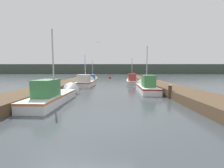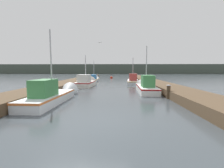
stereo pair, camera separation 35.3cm
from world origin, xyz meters
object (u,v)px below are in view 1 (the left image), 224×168
object	(u,v)px
mooring_piling_0	(170,92)
mooring_piling_1	(134,77)
fishing_boat_3	(132,80)
seagull_lead	(99,42)
fishing_boat_0	(57,94)
fishing_boat_4	(93,79)
channel_buoy	(110,78)
fishing_boat_1	(146,86)
mooring_piling_2	(146,81)
fishing_boat_2	(86,82)

from	to	relation	value
mooring_piling_0	mooring_piling_1	xyz separation A→B (m)	(-0.02, 18.27, 0.19)
fishing_boat_3	seagull_lead	size ratio (longest dim) A/B	10.63
fishing_boat_0	fishing_boat_4	xyz separation A→B (m)	(0.01, 16.96, -0.06)
mooring_piling_1	channel_buoy	world-z (taller)	mooring_piling_1
fishing_boat_3	seagull_lead	distance (m)	7.21
fishing_boat_1	mooring_piling_0	bearing A→B (deg)	-73.09
fishing_boat_4	mooring_piling_0	world-z (taller)	fishing_boat_4
seagull_lead	fishing_boat_0	bearing A→B (deg)	-114.55
mooring_piling_0	fishing_boat_0	bearing A→B (deg)	-173.63
mooring_piling_2	mooring_piling_0	bearing A→B (deg)	-91.28
channel_buoy	fishing_boat_1	bearing A→B (deg)	-79.32
mooring_piling_1	seagull_lead	size ratio (longest dim) A/B	2.37
fishing_boat_0	mooring_piling_0	xyz separation A→B (m)	(7.52, 0.84, 0.06)
fishing_boat_1	mooring_piling_0	xyz separation A→B (m)	(0.88, -3.44, 0.03)
fishing_boat_4	mooring_piling_2	distance (m)	10.97
mooring_piling_0	channel_buoy	world-z (taller)	channel_buoy
fishing_boat_0	fishing_boat_4	size ratio (longest dim) A/B	0.96
fishing_boat_3	mooring_piling_2	bearing A→B (deg)	-65.29
mooring_piling_2	channel_buoy	size ratio (longest dim) A/B	0.98
fishing_boat_3	mooring_piling_1	world-z (taller)	fishing_boat_3
fishing_boat_2	fishing_boat_3	xyz separation A→B (m)	(6.05, 4.52, -0.05)
mooring_piling_1	channel_buoy	bearing A→B (deg)	130.71
fishing_boat_3	channel_buoy	distance (m)	12.24
fishing_boat_0	seagull_lead	bearing A→B (deg)	83.03
fishing_boat_2	channel_buoy	bearing A→B (deg)	84.10
fishing_boat_2	mooring_piling_1	xyz separation A→B (m)	(7.18, 10.79, 0.20)
mooring_piling_1	mooring_piling_0	bearing A→B (deg)	-89.95
fishing_boat_0	mooring_piling_1	world-z (taller)	fishing_boat_0
fishing_boat_3	mooring_piling_2	distance (m)	3.95
fishing_boat_1	seagull_lead	bearing A→B (deg)	127.85
fishing_boat_2	fishing_boat_4	world-z (taller)	fishing_boat_2
channel_buoy	mooring_piling_1	bearing A→B (deg)	-49.29
fishing_boat_4	channel_buoy	world-z (taller)	fishing_boat_4
fishing_boat_0	fishing_boat_4	bearing A→B (deg)	91.65
fishing_boat_0	seagull_lead	world-z (taller)	seagull_lead
fishing_boat_0	mooring_piling_1	distance (m)	20.53
fishing_boat_2	fishing_boat_3	world-z (taller)	fishing_boat_3
seagull_lead	fishing_boat_3	bearing A→B (deg)	3.23
fishing_boat_3	mooring_piling_0	bearing A→B (deg)	-79.50
mooring_piling_0	mooring_piling_1	size ratio (longest dim) A/B	0.72
mooring_piling_0	seagull_lead	distance (m)	12.98
seagull_lead	mooring_piling_1	bearing A→B (deg)	37.79
mooring_piling_2	mooring_piling_1	bearing A→B (deg)	91.16
fishing_boat_3	fishing_boat_4	xyz separation A→B (m)	(-6.37, 4.11, -0.06)
channel_buoy	fishing_boat_2	bearing A→B (deg)	-98.71
fishing_boat_3	fishing_boat_2	bearing A→B (deg)	-138.16
fishing_boat_4	mooring_piling_1	distance (m)	7.80
fishing_boat_0	channel_buoy	bearing A→B (deg)	85.16
fishing_boat_0	mooring_piling_0	world-z (taller)	fishing_boat_0
channel_buoy	fishing_boat_3	bearing A→B (deg)	-73.07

